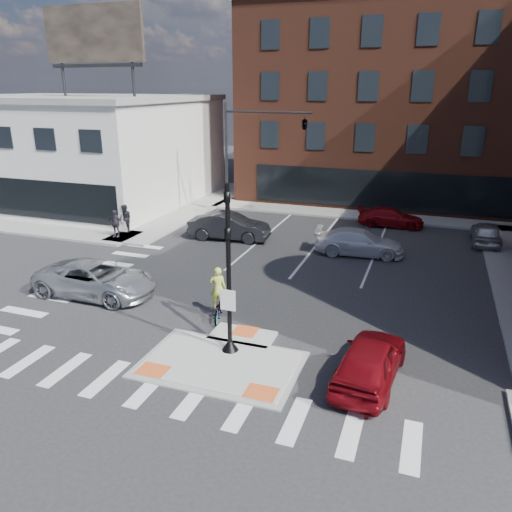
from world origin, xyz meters
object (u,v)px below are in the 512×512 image
at_px(red_sedan, 370,360).
at_px(bg_car_dark, 229,226).
at_px(silver_suv, 96,279).
at_px(bg_car_red, 391,217).
at_px(pedestrian_b, 115,223).
at_px(pedestrian_a, 125,219).
at_px(white_pickup, 359,242).
at_px(bg_car_silver, 486,233).
at_px(cyclist, 218,302).

xyz_separation_m(red_sedan, bg_car_dark, (-10.28, 13.02, 0.06)).
bearing_deg(silver_suv, bg_car_red, -35.07).
bearing_deg(pedestrian_b, pedestrian_a, 87.76).
relative_size(white_pickup, pedestrian_b, 2.88).
bearing_deg(bg_car_dark, silver_suv, 161.62).
xyz_separation_m(red_sedan, bg_car_silver, (4.61, 17.29, -0.06)).
height_order(pedestrian_a, pedestrian_b, pedestrian_a).
relative_size(silver_suv, red_sedan, 1.26).
height_order(cyclist, pedestrian_a, cyclist).
relative_size(silver_suv, cyclist, 2.49).
relative_size(bg_car_red, pedestrian_b, 2.52).
height_order(white_pickup, bg_car_silver, white_pickup).
xyz_separation_m(silver_suv, cyclist, (6.19, -0.37, -0.02)).
xyz_separation_m(white_pickup, pedestrian_a, (-14.63, -1.00, 0.33)).
relative_size(bg_car_silver, cyclist, 1.80).
distance_m(red_sedan, pedestrian_a, 20.58).
distance_m(bg_car_silver, pedestrian_a, 22.21).
xyz_separation_m(white_pickup, bg_car_dark, (-8.02, 0.28, 0.10)).
xyz_separation_m(silver_suv, pedestrian_b, (-4.31, 7.74, 0.23)).
distance_m(bg_car_silver, pedestrian_b, 22.50).
bearing_deg(white_pickup, bg_car_dark, 81.89).
bearing_deg(pedestrian_a, silver_suv, -43.26).
relative_size(cyclist, pedestrian_b, 1.31).
distance_m(silver_suv, pedestrian_a, 9.83).
xyz_separation_m(silver_suv, bg_car_red, (11.42, 16.51, -0.15)).
distance_m(red_sedan, bg_car_silver, 17.89).
height_order(bg_car_dark, pedestrian_b, pedestrian_b).
bearing_deg(pedestrian_b, white_pickup, 5.88).
bearing_deg(bg_car_red, cyclist, 160.83).
relative_size(silver_suv, bg_car_silver, 1.38).
bearing_deg(silver_suv, bg_car_dark, -13.20).
distance_m(silver_suv, white_pickup, 14.25).
xyz_separation_m(bg_car_red, cyclist, (-5.23, -16.88, 0.13)).
bearing_deg(red_sedan, bg_car_red, -81.03).
distance_m(bg_car_dark, pedestrian_b, 7.02).
relative_size(white_pickup, bg_car_silver, 1.22).
bearing_deg(white_pickup, cyclist, 151.84).
bearing_deg(bg_car_red, bg_car_silver, -112.33).
bearing_deg(bg_car_silver, cyclist, 53.63).
distance_m(bg_car_silver, bg_car_red, 6.15).
height_order(bg_car_red, pedestrian_a, pedestrian_a).
xyz_separation_m(bg_car_silver, cyclist, (-11.00, -14.74, 0.07)).
bearing_deg(pedestrian_b, bg_car_red, 26.90).
bearing_deg(pedestrian_b, silver_suv, -63.10).
bearing_deg(bg_car_dark, bg_car_silver, -79.61).
xyz_separation_m(red_sedan, cyclist, (-6.39, 2.55, 0.00)).
relative_size(red_sedan, pedestrian_a, 2.47).
xyz_separation_m(silver_suv, red_sedan, (12.58, -2.92, -0.02)).
relative_size(red_sedan, cyclist, 1.97).
distance_m(white_pickup, pedestrian_a, 14.67).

